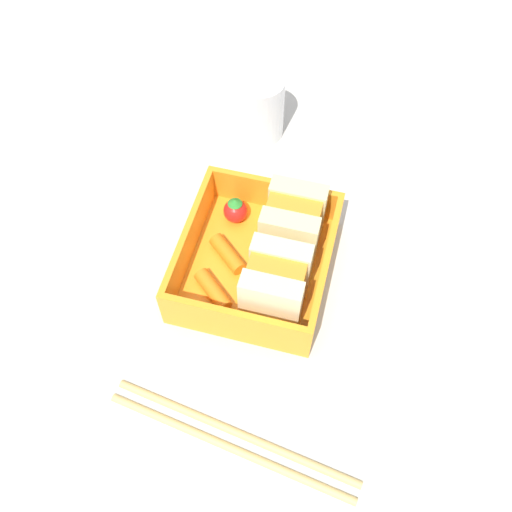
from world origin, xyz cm
name	(u,v)px	position (x,y,z in cm)	size (l,w,h in cm)	color
ground_plane	(256,276)	(0.00, 0.00, -1.00)	(120.00, 120.00, 2.00)	beige
bento_tray	(256,267)	(0.00, 0.00, 0.60)	(15.34, 13.78, 1.20)	orange
bento_rim	(256,253)	(0.00, 0.00, 3.14)	(15.34, 13.78, 3.89)	orange
sandwich_left	(293,223)	(-3.38, 2.70, 4.36)	(5.68, 5.39, 6.32)	beige
sandwich_center_left	(276,284)	(3.38, 2.70, 4.36)	(5.68, 5.39, 6.32)	beige
strawberry_far_left	(235,210)	(-4.82, -3.40, 2.53)	(2.42, 2.42, 3.02)	red
carrot_stick_left	(228,254)	(-0.05, -2.83, 1.92)	(1.44, 1.44, 4.34)	orange
carrot_stick_far_left	(213,290)	(4.15, -3.03, 1.91)	(1.43, 1.43, 4.37)	orange
chopstick_pair	(232,439)	(16.33, 2.27, 0.35)	(5.04, 22.04, 0.70)	tan
drinking_glass	(259,107)	(-18.36, -4.48, 3.73)	(5.61, 5.61, 7.46)	white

